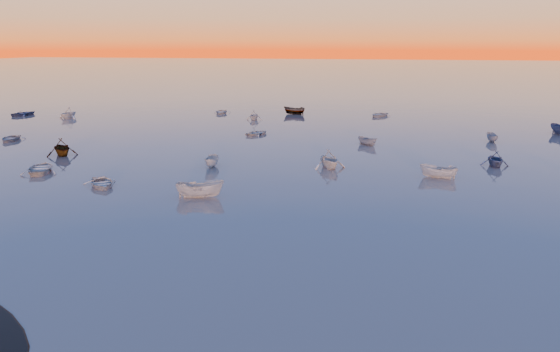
% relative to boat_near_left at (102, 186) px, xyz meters
% --- Properties ---
extents(ground, '(600.00, 600.00, 0.00)m').
position_rel_boat_near_left_xyz_m(ground, '(18.21, 74.52, 0.00)').
color(ground, '#6A5F58').
rests_on(ground, ground).
extents(moored_fleet, '(124.00, 58.00, 1.20)m').
position_rel_boat_near_left_xyz_m(moored_fleet, '(18.21, 27.52, 0.00)').
color(moored_fleet, white).
rests_on(moored_fleet, ground).
extents(boat_near_left, '(4.28, 3.88, 1.03)m').
position_rel_boat_near_left_xyz_m(boat_near_left, '(0.00, 0.00, 0.00)').
color(boat_near_left, white).
rests_on(boat_near_left, ground).
extents(boat_near_center, '(2.75, 4.44, 1.43)m').
position_rel_boat_near_left_xyz_m(boat_near_center, '(10.08, -1.48, 0.00)').
color(boat_near_center, white).
rests_on(boat_near_center, ground).
extents(boat_near_right, '(3.81, 2.07, 1.27)m').
position_rel_boat_near_left_xyz_m(boat_near_right, '(36.44, 16.52, 0.00)').
color(boat_near_right, '#3B4A71').
rests_on(boat_near_right, ground).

